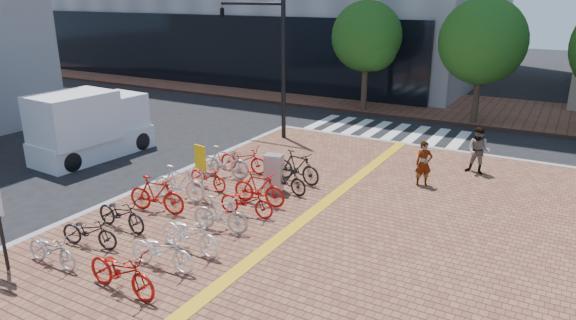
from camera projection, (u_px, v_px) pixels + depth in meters
The scene contains 27 objects.
ground at pixel (189, 247), 13.64m from camera, with size 120.00×120.00×0.00m, color black.
kerb_north at pixel (424, 148), 22.13m from camera, with size 14.00×0.25×0.15m, color gray.
far_sidewalk at pixel (416, 103), 30.97m from camera, with size 70.00×8.00×0.15m, color brown.
crosswalk at pixel (384, 131), 24.97m from camera, with size 7.50×4.00×0.01m.
street_trees at pixel (505, 44), 24.43m from camera, with size 16.20×4.60×6.35m.
bike_0 at pixel (52, 249), 12.31m from camera, with size 0.57×1.63×0.86m, color #B6B5BA.
bike_1 at pixel (89, 231), 13.22m from camera, with size 0.58×1.66×0.87m, color black.
bike_2 at pixel (121, 213), 14.21m from camera, with size 0.62×1.79×0.94m, color black.
bike_3 at pixel (156, 195), 15.28m from camera, with size 0.53×1.88×1.13m, color #AF130C.
bike_4 at pixel (179, 183), 16.21m from camera, with size 0.53×1.88×1.13m, color silver.
bike_5 at pixel (208, 176), 17.18m from camera, with size 0.58×1.65×0.87m, color red.
bike_6 at pixel (225, 162), 18.18m from camera, with size 0.54×1.92×1.15m, color #A7A7AC.
bike_7 at pixel (243, 159), 18.76m from camera, with size 0.65×1.87×0.98m, color red.
bike_8 at pixel (121, 271), 11.16m from camera, with size 0.70×1.99×1.05m, color #A9120C.
bike_9 at pixel (162, 250), 12.16m from camera, with size 0.64×1.82×0.96m, color white.
bike_10 at pixel (190, 233), 12.96m from camera, with size 0.67×1.93×1.01m, color white.
bike_11 at pixel (220, 214), 14.08m from camera, with size 0.47×1.68×1.01m, color #A9A9AE.
bike_12 at pixel (247, 201), 15.09m from camera, with size 0.60×1.72×0.90m, color #A80D0C.
bike_13 at pixel (259, 188), 15.85m from camera, with size 0.51×1.79×1.08m, color #B9130D.
bike_14 at pixel (286, 179), 16.80m from camera, with size 0.46×1.62×0.97m, color black.
bike_15 at pixel (297, 167), 17.73m from camera, with size 0.53×1.87×1.12m, color black.
pedestrian_a at pixel (424, 164), 17.37m from camera, with size 0.57×0.37×1.56m, color gray.
pedestrian_b at pixel (478, 151), 18.53m from camera, with size 0.83×0.65×1.71m, color #4F5264.
utility_box at pixel (274, 173), 16.88m from camera, with size 0.58×0.42×1.27m, color #A9A8AD.
yellow_sign at pixel (200, 162), 16.03m from camera, with size 0.49×0.16×1.80m.
traffic_light_pole at pixel (254, 36), 22.76m from camera, with size 3.45×1.33×6.43m.
box_truck at pixel (90, 126), 20.76m from camera, with size 2.37×4.90×2.76m.
Camera 1 is at (8.34, -9.34, 6.44)m, focal length 32.00 mm.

